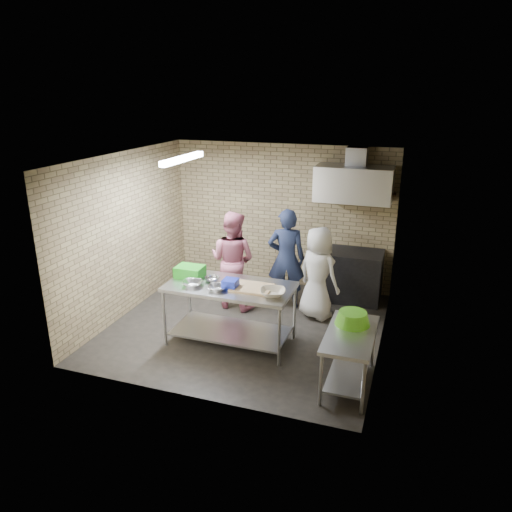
# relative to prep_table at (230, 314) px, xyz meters

# --- Properties ---
(floor) EXTENTS (4.20, 4.20, 0.00)m
(floor) POSITION_rel_prep_table_xyz_m (0.05, 0.55, -0.46)
(floor) COLOR black
(floor) RESTS_ON ground
(ceiling) EXTENTS (4.20, 4.20, 0.00)m
(ceiling) POSITION_rel_prep_table_xyz_m (0.05, 0.55, 2.24)
(ceiling) COLOR black
(ceiling) RESTS_ON ground
(back_wall) EXTENTS (4.20, 0.06, 2.70)m
(back_wall) POSITION_rel_prep_table_xyz_m (0.05, 2.55, 0.89)
(back_wall) COLOR tan
(back_wall) RESTS_ON ground
(front_wall) EXTENTS (4.20, 0.06, 2.70)m
(front_wall) POSITION_rel_prep_table_xyz_m (0.05, -1.45, 0.89)
(front_wall) COLOR tan
(front_wall) RESTS_ON ground
(left_wall) EXTENTS (0.06, 4.00, 2.70)m
(left_wall) POSITION_rel_prep_table_xyz_m (-2.05, 0.55, 0.89)
(left_wall) COLOR tan
(left_wall) RESTS_ON ground
(right_wall) EXTENTS (0.06, 4.00, 2.70)m
(right_wall) POSITION_rel_prep_table_xyz_m (2.15, 0.55, 0.89)
(right_wall) COLOR tan
(right_wall) RESTS_ON ground
(prep_table) EXTENTS (1.86, 0.93, 0.93)m
(prep_table) POSITION_rel_prep_table_xyz_m (0.00, 0.00, 0.00)
(prep_table) COLOR #B9BCC1
(prep_table) RESTS_ON floor
(side_counter) EXTENTS (0.60, 1.20, 0.75)m
(side_counter) POSITION_rel_prep_table_xyz_m (1.85, -0.55, -0.09)
(side_counter) COLOR silver
(side_counter) RESTS_ON floor
(stove) EXTENTS (1.20, 0.70, 0.90)m
(stove) POSITION_rel_prep_table_xyz_m (1.40, 2.20, -0.01)
(stove) COLOR black
(stove) RESTS_ON floor
(range_hood) EXTENTS (1.30, 0.60, 0.60)m
(range_hood) POSITION_rel_prep_table_xyz_m (1.40, 2.25, 1.64)
(range_hood) COLOR silver
(range_hood) RESTS_ON back_wall
(hood_duct) EXTENTS (0.35, 0.30, 0.30)m
(hood_duct) POSITION_rel_prep_table_xyz_m (1.40, 2.40, 2.09)
(hood_duct) COLOR #A5A8AD
(hood_duct) RESTS_ON back_wall
(wall_shelf) EXTENTS (0.80, 0.20, 0.04)m
(wall_shelf) POSITION_rel_prep_table_xyz_m (1.70, 2.44, 1.46)
(wall_shelf) COLOR #3F2B19
(wall_shelf) RESTS_ON back_wall
(fluorescent_fixture) EXTENTS (0.10, 1.25, 0.08)m
(fluorescent_fixture) POSITION_rel_prep_table_xyz_m (-0.95, 0.55, 2.18)
(fluorescent_fixture) COLOR white
(fluorescent_fixture) RESTS_ON ceiling
(green_crate) EXTENTS (0.41, 0.31, 0.16)m
(green_crate) POSITION_rel_prep_table_xyz_m (-0.70, 0.12, 0.55)
(green_crate) COLOR #1F9D1D
(green_crate) RESTS_ON prep_table
(blue_tub) EXTENTS (0.21, 0.21, 0.13)m
(blue_tub) POSITION_rel_prep_table_xyz_m (0.05, -0.10, 0.53)
(blue_tub) COLOR #182ABA
(blue_tub) RESTS_ON prep_table
(cutting_board) EXTENTS (0.57, 0.43, 0.03)m
(cutting_board) POSITION_rel_prep_table_xyz_m (0.35, -0.02, 0.48)
(cutting_board) COLOR tan
(cutting_board) RESTS_ON prep_table
(mixing_bowl_a) EXTENTS (0.35, 0.35, 0.07)m
(mixing_bowl_a) POSITION_rel_prep_table_xyz_m (-0.50, -0.20, 0.50)
(mixing_bowl_a) COLOR silver
(mixing_bowl_a) RESTS_ON prep_table
(mixing_bowl_b) EXTENTS (0.27, 0.27, 0.07)m
(mixing_bowl_b) POSITION_rel_prep_table_xyz_m (-0.30, 0.05, 0.50)
(mixing_bowl_b) COLOR #A9ABB0
(mixing_bowl_b) RESTS_ON prep_table
(mixing_bowl_c) EXTENTS (0.33, 0.33, 0.07)m
(mixing_bowl_c) POSITION_rel_prep_table_xyz_m (-0.10, -0.22, 0.50)
(mixing_bowl_c) COLOR silver
(mixing_bowl_c) RESTS_ON prep_table
(ceramic_bowl) EXTENTS (0.43, 0.43, 0.09)m
(ceramic_bowl) POSITION_rel_prep_table_xyz_m (0.70, -0.15, 0.51)
(ceramic_bowl) COLOR beige
(ceramic_bowl) RESTS_ON prep_table
(green_basin) EXTENTS (0.46, 0.46, 0.17)m
(green_basin) POSITION_rel_prep_table_xyz_m (1.83, -0.30, 0.37)
(green_basin) COLOR #59C626
(green_basin) RESTS_ON side_counter
(bottle_red) EXTENTS (0.07, 0.07, 0.18)m
(bottle_red) POSITION_rel_prep_table_xyz_m (1.45, 2.44, 1.57)
(bottle_red) COLOR #B22619
(bottle_red) RESTS_ON wall_shelf
(bottle_green) EXTENTS (0.06, 0.06, 0.15)m
(bottle_green) POSITION_rel_prep_table_xyz_m (1.85, 2.44, 1.55)
(bottle_green) COLOR green
(bottle_green) RESTS_ON wall_shelf
(man_navy) EXTENTS (0.73, 0.57, 1.76)m
(man_navy) POSITION_rel_prep_table_xyz_m (0.43, 1.52, 0.42)
(man_navy) COLOR #151C36
(man_navy) RESTS_ON floor
(woman_pink) EXTENTS (0.91, 0.76, 1.71)m
(woman_pink) POSITION_rel_prep_table_xyz_m (-0.44, 1.22, 0.39)
(woman_pink) COLOR #C06681
(woman_pink) RESTS_ON floor
(woman_white) EXTENTS (0.90, 0.79, 1.56)m
(woman_white) POSITION_rel_prep_table_xyz_m (1.04, 1.28, 0.31)
(woman_white) COLOR silver
(woman_white) RESTS_ON floor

